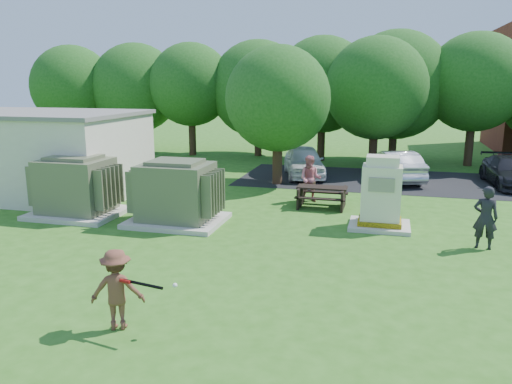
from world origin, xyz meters
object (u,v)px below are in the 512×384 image
(transformer_left, at_px, (76,188))
(transformer_right, at_px, (176,194))
(person_at_picnic, at_px, (310,179))
(car_white, at_px, (304,161))
(car_dark, at_px, (510,172))
(picnic_table, at_px, (322,194))
(car_silver_a, at_px, (395,166))
(person_by_generator, at_px, (485,218))
(generator_cabinet, at_px, (381,197))
(batter, at_px, (117,289))

(transformer_left, distance_m, transformer_right, 3.70)
(person_at_picnic, distance_m, car_white, 5.20)
(car_white, xyz_separation_m, car_dark, (9.14, 0.08, -0.10))
(person_at_picnic, height_order, car_dark, person_at_picnic)
(picnic_table, bearing_deg, car_silver_a, 65.99)
(transformer_right, bearing_deg, person_by_generator, -1.19)
(generator_cabinet, relative_size, person_at_picnic, 1.29)
(car_silver_a, distance_m, car_dark, 4.88)
(car_white, distance_m, car_dark, 9.14)
(picnic_table, bearing_deg, batter, -103.84)
(transformer_left, relative_size, transformer_right, 1.00)
(transformer_left, height_order, person_at_picnic, transformer_left)
(transformer_right, height_order, car_silver_a, transformer_right)
(generator_cabinet, relative_size, picnic_table, 1.27)
(generator_cabinet, bearing_deg, car_dark, 56.22)
(person_at_picnic, xyz_separation_m, car_silver_a, (3.17, 5.10, -0.19))
(car_silver_a, height_order, car_dark, car_silver_a)
(batter, distance_m, car_silver_a, 16.77)
(generator_cabinet, distance_m, person_by_generator, 3.12)
(picnic_table, height_order, batter, batter)
(generator_cabinet, height_order, car_white, generator_cabinet)
(car_silver_a, bearing_deg, transformer_left, 21.69)
(transformer_left, distance_m, batter, 8.80)
(generator_cabinet, xyz_separation_m, picnic_table, (-2.11, 2.11, -0.52))
(transformer_right, bearing_deg, car_silver_a, 52.81)
(transformer_left, bearing_deg, car_silver_a, 40.65)
(transformer_left, distance_m, picnic_table, 8.65)
(generator_cabinet, height_order, car_silver_a, generator_cabinet)
(person_by_generator, xyz_separation_m, car_dark, (2.57, 9.37, -0.25))
(transformer_right, relative_size, car_dark, 0.68)
(car_white, bearing_deg, transformer_left, -140.74)
(picnic_table, xyz_separation_m, car_white, (-1.64, 5.86, 0.25))
(transformer_right, height_order, car_dark, transformer_right)
(transformer_left, xyz_separation_m, picnic_table, (8.00, 3.24, -0.49))
(generator_cabinet, distance_m, car_dark, 9.69)
(generator_cabinet, height_order, car_dark, generator_cabinet)
(car_white, bearing_deg, generator_cabinet, -80.57)
(transformer_right, bearing_deg, batter, -75.20)
(car_white, height_order, car_dark, car_white)
(person_at_picnic, relative_size, car_silver_a, 0.42)
(generator_cabinet, xyz_separation_m, car_white, (-3.75, 7.97, -0.27))
(transformer_right, xyz_separation_m, generator_cabinet, (6.41, 1.13, 0.03))
(person_at_picnic, height_order, car_white, person_at_picnic)
(car_white, bearing_deg, car_silver_a, -15.57)
(batter, height_order, car_dark, batter)
(generator_cabinet, relative_size, car_white, 0.53)
(picnic_table, xyz_separation_m, car_silver_a, (2.62, 5.87, 0.22))
(transformer_right, xyz_separation_m, person_by_generator, (9.23, -0.19, -0.09))
(car_white, xyz_separation_m, car_silver_a, (4.26, 0.02, -0.03))
(person_at_picnic, bearing_deg, transformer_right, -129.69)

